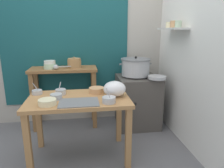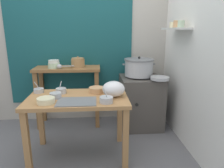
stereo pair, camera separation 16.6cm
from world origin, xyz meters
name	(u,v)px [view 2 (the right image)]	position (x,y,z in m)	size (l,w,h in m)	color
ground_plane	(78,153)	(0.00, 0.00, 0.00)	(9.00, 9.00, 0.00)	slate
wall_back	(86,39)	(0.08, 1.10, 1.30)	(4.40, 0.12, 2.60)	#B2ADA3
wall_right	(193,42)	(1.40, 0.20, 1.30)	(0.30, 3.20, 2.60)	white
prep_table	(78,106)	(0.03, -0.03, 0.61)	(1.10, 0.66, 0.72)	#B27F4C
back_shelf_table	(68,82)	(-0.19, 0.83, 0.68)	(0.96, 0.40, 0.90)	olive
stove_block	(141,102)	(0.90, 0.70, 0.38)	(0.60, 0.61, 0.78)	#4C4742
steamer_pot	(139,67)	(0.86, 0.72, 0.91)	(0.48, 0.43, 0.29)	#B7BABF
clay_pot	(78,63)	(-0.03, 0.83, 0.97)	(0.20, 0.20, 0.16)	#A37A4C
bowl_stack_enamel	(54,64)	(-0.37, 0.79, 0.96)	(0.18, 0.18, 0.12)	#B7D1AD
ladle	(60,66)	(-0.27, 0.72, 0.94)	(0.27, 0.08, 0.07)	#B7BABF
serving_tray	(77,102)	(0.04, -0.20, 0.72)	(0.40, 0.28, 0.01)	slate
plastic_bag	(114,89)	(0.43, -0.04, 0.81)	(0.25, 0.22, 0.17)	white
wide_pan	(160,78)	(1.10, 0.46, 0.80)	(0.25, 0.25, 0.04)	#B7BABF
prep_bowl_0	(96,90)	(0.24, 0.12, 0.75)	(0.18, 0.18, 0.06)	tan
prep_bowl_1	(61,91)	(-0.17, 0.12, 0.75)	(0.12, 0.12, 0.14)	#B7BABF
prep_bowl_2	(46,100)	(-0.27, -0.22, 0.75)	(0.18, 0.18, 0.06)	beige
prep_bowl_3	(113,87)	(0.44, 0.21, 0.76)	(0.10, 0.10, 0.07)	beige
prep_bowl_4	(56,95)	(-0.20, -0.06, 0.75)	(0.13, 0.13, 0.06)	#B7BABF
prep_bowl_5	(39,90)	(-0.44, 0.16, 0.75)	(0.12, 0.12, 0.14)	#B7BABF
prep_bowl_6	(106,99)	(0.34, -0.24, 0.75)	(0.14, 0.14, 0.16)	#B7BABF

